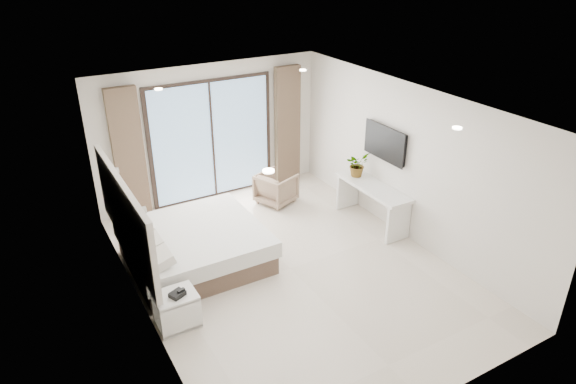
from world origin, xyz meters
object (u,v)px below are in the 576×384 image
Objects in this scene: bed at (194,246)px; nightstand at (177,310)px; armchair at (276,187)px; console_desk at (372,196)px.

nightstand is at bearing -119.55° from bed.
bed is 3.80× the size of nightstand.
armchair is (2.93, 2.55, 0.09)m from nightstand.
nightstand is at bearing 109.35° from armchair.
armchair is at bearing 29.43° from bed.
console_desk is at bearing -6.55° from bed.
armchair is at bearing 124.56° from console_desk.
bed is 1.28× the size of console_desk.
bed reaches higher than armchair.
nightstand is 0.34× the size of console_desk.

